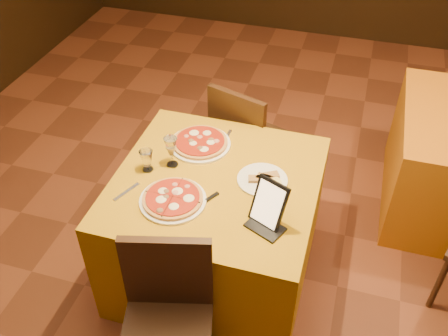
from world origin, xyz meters
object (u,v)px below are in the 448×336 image
(chair_main_far, at_px, (250,138))
(pizza_far, at_px, (200,143))
(wine_glass, at_px, (171,152))
(pizza_near, at_px, (173,199))
(tablet, at_px, (269,204))
(chair_main_near, at_px, (166,336))
(water_glass, at_px, (147,161))
(main_table, at_px, (217,227))

(chair_main_far, bearing_deg, pizza_far, 89.31)
(pizza_far, relative_size, wine_glass, 1.90)
(pizza_near, xyz_separation_m, tablet, (0.50, 0.00, 0.10))
(tablet, bearing_deg, wine_glass, -179.73)
(wine_glass, bearing_deg, chair_main_far, 70.05)
(chair_main_near, xyz_separation_m, water_glass, (-0.39, 0.77, 0.36))
(chair_main_far, relative_size, pizza_near, 2.61)
(water_glass, xyz_separation_m, tablet, (0.72, -0.19, 0.06))
(chair_main_far, distance_m, pizza_far, 0.65)
(main_table, bearing_deg, chair_main_near, -90.00)
(main_table, xyz_separation_m, wine_glass, (-0.27, 0.05, 0.47))
(pizza_far, distance_m, water_glass, 0.36)
(chair_main_far, distance_m, tablet, 1.15)
(main_table, relative_size, water_glass, 8.46)
(pizza_far, bearing_deg, wine_glass, -112.95)
(pizza_near, relative_size, wine_glass, 1.83)
(main_table, relative_size, chair_main_far, 1.21)
(chair_main_near, distance_m, tablet, 0.78)
(main_table, height_order, tablet, tablet)
(chair_main_near, height_order, chair_main_far, same)
(main_table, distance_m, pizza_far, 0.50)
(water_glass, height_order, tablet, tablet)
(main_table, distance_m, wine_glass, 0.55)
(main_table, distance_m, tablet, 0.64)
(chair_main_near, bearing_deg, pizza_far, 85.13)
(water_glass, bearing_deg, tablet, -14.93)
(pizza_far, bearing_deg, water_glass, -125.11)
(chair_main_near, xyz_separation_m, pizza_near, (-0.16, 0.57, 0.31))
(pizza_far, height_order, tablet, tablet)
(chair_main_near, relative_size, chair_main_far, 1.00)
(chair_main_far, distance_m, pizza_near, 1.09)
(pizza_far, bearing_deg, chair_main_near, -80.30)
(chair_main_near, relative_size, water_glass, 7.00)
(main_table, xyz_separation_m, pizza_far, (-0.18, 0.26, 0.39))
(wine_glass, bearing_deg, pizza_far, 67.05)
(water_glass, bearing_deg, wine_glass, 34.20)
(main_table, distance_m, water_glass, 0.59)
(main_table, bearing_deg, wine_glass, 169.98)
(pizza_near, xyz_separation_m, wine_glass, (-0.11, 0.28, 0.08))
(wine_glass, bearing_deg, pizza_near, -68.45)
(main_table, bearing_deg, tablet, -33.68)
(chair_main_near, bearing_deg, wine_glass, 93.30)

